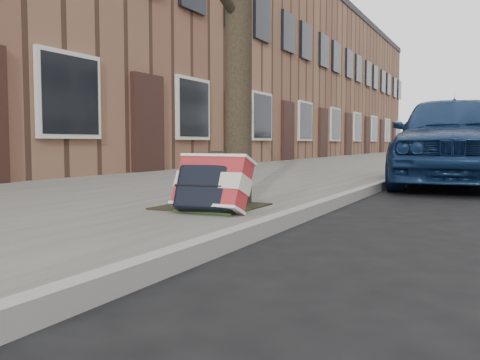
% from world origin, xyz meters
% --- Properties ---
extents(ground, '(120.00, 120.00, 0.00)m').
position_xyz_m(ground, '(0.00, 0.00, 0.00)').
color(ground, black).
rests_on(ground, ground).
extents(near_sidewalk, '(5.00, 70.00, 0.12)m').
position_xyz_m(near_sidewalk, '(-3.70, 15.00, 0.06)').
color(near_sidewalk, slate).
rests_on(near_sidewalk, ground).
extents(house_near, '(6.80, 40.00, 7.00)m').
position_xyz_m(house_near, '(-9.60, 16.00, 3.50)').
color(house_near, brown).
rests_on(house_near, ground).
extents(dirt_patch, '(0.85, 0.85, 0.02)m').
position_xyz_m(dirt_patch, '(-2.00, 1.20, 0.13)').
color(dirt_patch, black).
rests_on(dirt_patch, near_sidewalk).
extents(suitcase_red, '(0.66, 0.40, 0.49)m').
position_xyz_m(suitcase_red, '(-1.80, 0.86, 0.36)').
color(suitcase_red, maroon).
rests_on(suitcase_red, near_sidewalk).
extents(suitcase_navy, '(0.56, 0.36, 0.42)m').
position_xyz_m(suitcase_navy, '(-1.81, 0.81, 0.33)').
color(suitcase_navy, black).
rests_on(suitcase_navy, near_sidewalk).
extents(car_near_front, '(2.11, 4.59, 1.52)m').
position_xyz_m(car_near_front, '(-0.34, 6.33, 0.76)').
color(car_near_front, navy).
rests_on(car_near_front, ground).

